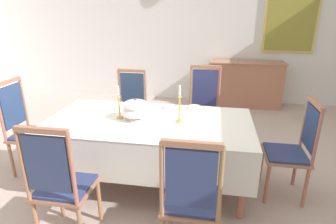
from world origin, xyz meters
The scene contains 19 objects.
ground centered at (0.00, 0.00, -0.02)m, with size 8.11×5.96×0.04m, color #B69F97.
back_wall centered at (0.00, 3.02, 1.63)m, with size 8.11×0.08×3.26m, color silver.
dining_table centered at (0.00, -0.21, 0.67)m, with size 2.13×1.08×0.74m.
tablecloth centered at (0.00, -0.21, 0.62)m, with size 2.15×1.10×0.44m.
chair_south_a centered at (-0.50, -1.16, 0.55)m, with size 0.44×0.42×1.08m.
chair_north_a centered at (-0.50, 0.73, 0.55)m, with size 0.44×0.42×1.06m.
chair_south_b centered at (0.54, -1.16, 0.55)m, with size 0.44×0.42×1.06m.
chair_north_b centered at (0.54, 0.73, 0.58)m, with size 0.44×0.42×1.15m.
chair_head_west centered at (-1.47, -0.21, 0.56)m, with size 0.42×0.44×1.11m.
chair_head_east centered at (1.47, -0.21, 0.54)m, with size 0.42×0.44×1.04m.
soup_tureen centered at (-0.14, -0.21, 0.86)m, with size 0.30×0.30×0.23m.
candlestick_west centered at (-0.32, -0.21, 0.89)m, with size 0.07×0.07×0.36m.
candlestick_east centered at (0.32, -0.21, 0.91)m, with size 0.07×0.07×0.39m.
bowl_near_left centered at (0.44, 0.22, 0.77)m, with size 0.15×0.15×0.04m.
bowl_near_right centered at (0.16, 0.19, 0.77)m, with size 0.15×0.15×0.04m.
spoon_primary centered at (0.55, 0.24, 0.75)m, with size 0.04×0.18×0.01m.
spoon_secondary centered at (0.27, 0.22, 0.75)m, with size 0.04×0.18×0.01m.
sideboard centered at (1.27, 2.70, 0.45)m, with size 1.44×0.48×0.90m.
framed_painting centered at (2.04, 2.96, 1.73)m, with size 0.96×0.05×1.34m.
Camera 1 is at (0.65, -2.83, 1.83)m, focal length 29.34 mm.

